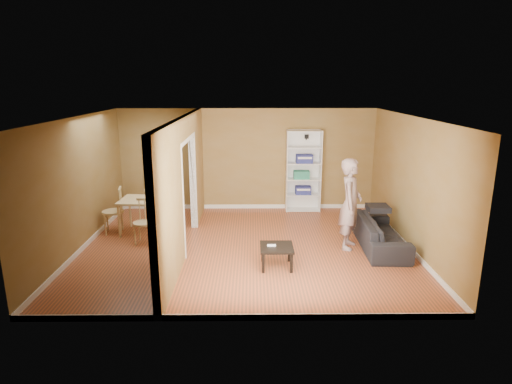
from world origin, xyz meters
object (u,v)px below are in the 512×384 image
sofa (381,229)px  chair_near (143,222)px  person (351,196)px  bookshelf (303,171)px  dining_table (149,203)px  chair_left (113,210)px  chair_far (154,206)px  coffee_table (277,249)px

sofa → chair_near: (-4.82, 0.27, 0.08)m
person → bookshelf: bearing=33.8°
dining_table → chair_left: chair_left is taller
bookshelf → sofa: bearing=-64.1°
chair_near → bookshelf: bearing=37.1°
dining_table → chair_far: size_ratio=1.37×
chair_near → chair_far: (-0.04, 1.19, -0.02)m
dining_table → person: bearing=-12.4°
bookshelf → dining_table: (-3.57, -1.70, -0.36)m
dining_table → chair_left: size_ratio=1.19×
coffee_table → chair_far: size_ratio=0.67×
coffee_table → dining_table: (-2.70, 1.86, 0.35)m
chair_near → chair_far: size_ratio=1.03×
dining_table → bookshelf: bearing=25.5°
sofa → person: (-0.64, -0.00, 0.68)m
coffee_table → chair_near: chair_near is taller
person → coffee_table: 1.91m
coffee_table → chair_far: 3.63m
bookshelf → dining_table: bearing=-154.5°
sofa → dining_table: sofa is taller
person → chair_far: (-4.21, 1.47, -0.62)m
coffee_table → sofa: bearing=23.7°
person → chair_left: size_ratio=2.09×
sofa → dining_table: size_ratio=1.65×
coffee_table → chair_left: bearing=152.1°
person → chair_left: person is taller
bookshelf → chair_far: (-3.58, -1.15, -0.59)m
coffee_table → chair_left: size_ratio=0.58×
dining_table → chair_near: size_ratio=1.32×
coffee_table → chair_left: 3.96m
sofa → person: person is taller
dining_table → chair_far: chair_far is taller
dining_table → chair_far: 0.60m
person → bookshelf: (-0.63, 2.62, -0.03)m
sofa → coffee_table: bearing=116.3°
coffee_table → chair_left: (-3.49, 1.85, 0.17)m
sofa → chair_far: bearing=75.8°
person → chair_near: (-4.18, 0.28, -0.60)m
sofa → dining_table: (-4.84, 0.92, 0.30)m
chair_near → chair_far: chair_near is taller
sofa → bookshelf: bookshelf is taller
person → chair_left: (-4.99, 0.92, -0.56)m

